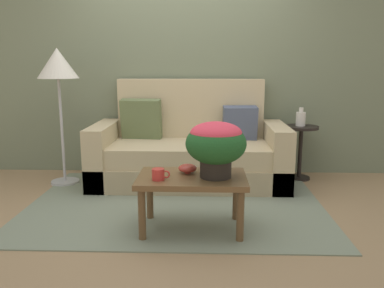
{
  "coord_description": "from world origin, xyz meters",
  "views": [
    {
      "loc": [
        0.28,
        -3.54,
        1.3
      ],
      "look_at": [
        0.15,
        0.05,
        0.57
      ],
      "focal_mm": 37.34,
      "sensor_mm": 36.0,
      "label": 1
    }
  ],
  "objects_px": {
    "floor_lamp": "(58,70)",
    "table_vase": "(301,118)",
    "snack_bowl": "(188,168)",
    "couch": "(190,152)",
    "coffee_table": "(192,184)",
    "potted_plant": "(216,143)",
    "side_table": "(301,143)",
    "coffee_mug": "(159,174)"
  },
  "relations": [
    {
      "from": "couch",
      "to": "coffee_table",
      "type": "xyz_separation_m",
      "value": [
        0.07,
        -1.31,
        0.04
      ]
    },
    {
      "from": "coffee_table",
      "to": "potted_plant",
      "type": "distance_m",
      "value": 0.38
    },
    {
      "from": "side_table",
      "to": "coffee_mug",
      "type": "distance_m",
      "value": 2.12
    },
    {
      "from": "snack_bowl",
      "to": "table_vase",
      "type": "relative_size",
      "value": 0.72
    },
    {
      "from": "coffee_table",
      "to": "coffee_mug",
      "type": "xyz_separation_m",
      "value": [
        -0.25,
        -0.11,
        0.11
      ]
    },
    {
      "from": "side_table",
      "to": "potted_plant",
      "type": "xyz_separation_m",
      "value": [
        -0.99,
        -1.48,
        0.29
      ]
    },
    {
      "from": "floor_lamp",
      "to": "couch",
      "type": "bearing_deg",
      "value": 4.78
    },
    {
      "from": "coffee_mug",
      "to": "table_vase",
      "type": "distance_m",
      "value": 2.12
    },
    {
      "from": "potted_plant",
      "to": "table_vase",
      "type": "xyz_separation_m",
      "value": [
        0.98,
        1.49,
        -0.01
      ]
    },
    {
      "from": "coffee_table",
      "to": "table_vase",
      "type": "bearing_deg",
      "value": 51.65
    },
    {
      "from": "coffee_table",
      "to": "table_vase",
      "type": "xyz_separation_m",
      "value": [
        1.16,
        1.47,
        0.32
      ]
    },
    {
      "from": "coffee_table",
      "to": "potted_plant",
      "type": "height_order",
      "value": "potted_plant"
    },
    {
      "from": "coffee_mug",
      "to": "couch",
      "type": "bearing_deg",
      "value": 83.09
    },
    {
      "from": "snack_bowl",
      "to": "table_vase",
      "type": "xyz_separation_m",
      "value": [
        1.2,
        1.38,
        0.22
      ]
    },
    {
      "from": "floor_lamp",
      "to": "snack_bowl",
      "type": "bearing_deg",
      "value": -38.43
    },
    {
      "from": "couch",
      "to": "coffee_mug",
      "type": "distance_m",
      "value": 1.44
    },
    {
      "from": "table_vase",
      "to": "coffee_table",
      "type": "bearing_deg",
      "value": -128.35
    },
    {
      "from": "couch",
      "to": "side_table",
      "type": "bearing_deg",
      "value": 6.89
    },
    {
      "from": "side_table",
      "to": "table_vase",
      "type": "relative_size",
      "value": 2.97
    },
    {
      "from": "couch",
      "to": "potted_plant",
      "type": "height_order",
      "value": "couch"
    },
    {
      "from": "side_table",
      "to": "floor_lamp",
      "type": "bearing_deg",
      "value": -174.21
    },
    {
      "from": "side_table",
      "to": "snack_bowl",
      "type": "distance_m",
      "value": 1.84
    },
    {
      "from": "side_table",
      "to": "snack_bowl",
      "type": "height_order",
      "value": "side_table"
    },
    {
      "from": "side_table",
      "to": "table_vase",
      "type": "height_order",
      "value": "table_vase"
    },
    {
      "from": "couch",
      "to": "snack_bowl",
      "type": "relative_size",
      "value": 14.12
    },
    {
      "from": "couch",
      "to": "potted_plant",
      "type": "xyz_separation_m",
      "value": [
        0.25,
        -1.33,
        0.37
      ]
    },
    {
      "from": "side_table",
      "to": "floor_lamp",
      "type": "relative_size",
      "value": 0.42
    },
    {
      "from": "couch",
      "to": "table_vase",
      "type": "xyz_separation_m",
      "value": [
        1.23,
        0.15,
        0.36
      ]
    },
    {
      "from": "side_table",
      "to": "table_vase",
      "type": "xyz_separation_m",
      "value": [
        -0.01,
        0.0,
        0.27
      ]
    },
    {
      "from": "couch",
      "to": "snack_bowl",
      "type": "xyz_separation_m",
      "value": [
        0.03,
        -1.23,
        0.14
      ]
    },
    {
      "from": "snack_bowl",
      "to": "couch",
      "type": "bearing_deg",
      "value": 91.62
    },
    {
      "from": "potted_plant",
      "to": "snack_bowl",
      "type": "xyz_separation_m",
      "value": [
        -0.22,
        0.11,
        -0.23
      ]
    },
    {
      "from": "floor_lamp",
      "to": "coffee_mug",
      "type": "bearing_deg",
      "value": -47.61
    },
    {
      "from": "side_table",
      "to": "table_vase",
      "type": "bearing_deg",
      "value": 173.27
    },
    {
      "from": "couch",
      "to": "coffee_mug",
      "type": "bearing_deg",
      "value": -96.91
    },
    {
      "from": "floor_lamp",
      "to": "table_vase",
      "type": "bearing_deg",
      "value": 5.85
    },
    {
      "from": "coffee_mug",
      "to": "snack_bowl",
      "type": "bearing_deg",
      "value": 43.51
    },
    {
      "from": "snack_bowl",
      "to": "table_vase",
      "type": "bearing_deg",
      "value": 49.07
    },
    {
      "from": "couch",
      "to": "potted_plant",
      "type": "bearing_deg",
      "value": -79.2
    },
    {
      "from": "couch",
      "to": "coffee_table",
      "type": "bearing_deg",
      "value": -86.85
    },
    {
      "from": "couch",
      "to": "side_table",
      "type": "xyz_separation_m",
      "value": [
        1.25,
        0.15,
        0.08
      ]
    },
    {
      "from": "coffee_table",
      "to": "potted_plant",
      "type": "relative_size",
      "value": 1.82
    }
  ]
}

